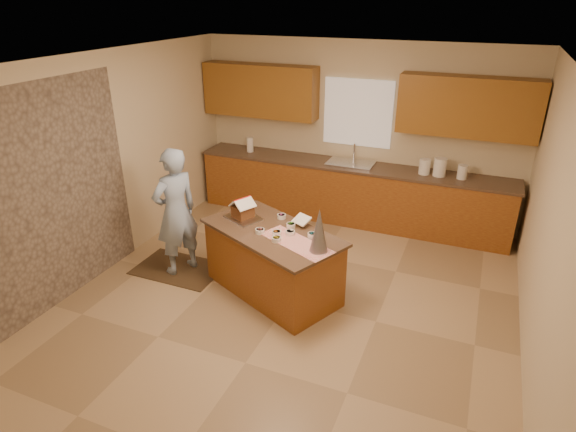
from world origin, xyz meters
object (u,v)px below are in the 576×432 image
at_px(island_base, 273,263).
at_px(tinsel_tree, 319,230).
at_px(gingerbread_house, 243,210).
at_px(boy, 176,212).

distance_m(island_base, tinsel_tree, 0.96).
bearing_deg(gingerbread_house, island_base, -19.72).
distance_m(tinsel_tree, gingerbread_house, 1.19).
height_order(island_base, tinsel_tree, tinsel_tree).
bearing_deg(gingerbread_house, tinsel_tree, -20.62).
bearing_deg(boy, island_base, 114.47).
height_order(tinsel_tree, boy, boy).
height_order(island_base, gingerbread_house, gingerbread_house).
relative_size(island_base, gingerbread_house, 4.88).
distance_m(tinsel_tree, boy, 1.98).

